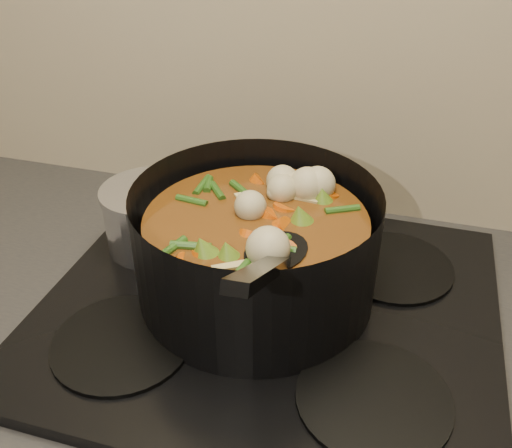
# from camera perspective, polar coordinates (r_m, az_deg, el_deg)

# --- Properties ---
(stovetop) EXTENTS (0.62, 0.54, 0.03)m
(stovetop) POSITION_cam_1_polar(r_m,az_deg,el_deg) (0.81, 1.28, -8.33)
(stovetop) COLOR black
(stovetop) RESTS_ON counter
(stockpot) EXTENTS (0.37, 0.47, 0.24)m
(stockpot) POSITION_cam_1_polar(r_m,az_deg,el_deg) (0.78, 0.03, -2.44)
(stockpot) COLOR black
(stockpot) RESTS_ON stovetop
(saucepan) EXTENTS (0.15, 0.15, 0.12)m
(saucepan) POSITION_cam_1_polar(r_m,az_deg,el_deg) (0.91, -10.36, 0.70)
(saucepan) COLOR silver
(saucepan) RESTS_ON stovetop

